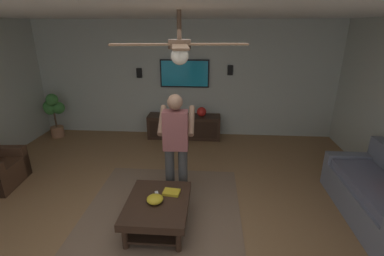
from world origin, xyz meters
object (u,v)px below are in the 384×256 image
at_px(coffee_table, 158,208).
at_px(wall_speaker_left, 230,70).
at_px(book, 172,192).
at_px(potted_plant_tall, 54,111).
at_px(wall_speaker_right, 139,73).
at_px(vase_round, 202,112).
at_px(remote_white, 157,195).
at_px(tv, 185,74).
at_px(person_standing, 176,141).
at_px(bowl, 155,199).
at_px(couch, 383,199).
at_px(ceiling_fan, 179,48).
at_px(media_console, 184,127).

height_order(coffee_table, wall_speaker_left, wall_speaker_left).
bearing_deg(book, potted_plant_tall, -34.67).
bearing_deg(wall_speaker_left, book, 164.21).
relative_size(potted_plant_tall, wall_speaker_right, 4.88).
distance_m(vase_round, wall_speaker_left, 1.15).
bearing_deg(book, wall_speaker_right, -62.94).
bearing_deg(remote_white, tv, 160.11).
bearing_deg(potted_plant_tall, tv, -82.66).
height_order(coffee_table, person_standing, person_standing).
xyz_separation_m(coffee_table, bowl, (-0.03, 0.02, 0.15)).
bearing_deg(couch, bowl, 8.44).
xyz_separation_m(tv, potted_plant_tall, (-0.40, 3.08, -0.85)).
distance_m(book, ceiling_fan, 2.05).
bearing_deg(wall_speaker_right, wall_speaker_left, -90.00).
distance_m(couch, person_standing, 2.95).
bearing_deg(coffee_table, wall_speaker_left, -17.43).
bearing_deg(wall_speaker_left, media_console, 103.67).
distance_m(coffee_table, potted_plant_tall, 4.30).
bearing_deg(bowl, couch, -82.46).
height_order(couch, tv, tv).
distance_m(person_standing, book, 0.76).
bearing_deg(media_console, bowl, -0.96).
relative_size(remote_white, vase_round, 0.68).
bearing_deg(bowl, wall_speaker_right, 16.41).
height_order(couch, potted_plant_tall, potted_plant_tall).
bearing_deg(bowl, potted_plant_tall, 44.82).
xyz_separation_m(coffee_table, book, (0.18, -0.16, 0.12)).
distance_m(media_console, potted_plant_tall, 3.10).
relative_size(media_console, person_standing, 1.04).
relative_size(media_console, bowl, 7.97).
bearing_deg(wall_speaker_left, remote_white, 161.55).
distance_m(tv, book, 3.40).
bearing_deg(wall_speaker_left, couch, -147.44).
bearing_deg(media_console, vase_round, 86.44).
xyz_separation_m(bowl, wall_speaker_right, (3.45, 1.02, 1.04)).
bearing_deg(vase_round, potted_plant_tall, 92.13).
distance_m(media_console, remote_white, 3.05).
bearing_deg(remote_white, wall_speaker_left, 142.66).
relative_size(media_console, vase_round, 7.73).
distance_m(media_console, bowl, 3.20).
distance_m(coffee_table, wall_speaker_right, 3.77).
height_order(tv, wall_speaker_right, tv).
bearing_deg(person_standing, potted_plant_tall, 53.23).
xyz_separation_m(wall_speaker_left, wall_speaker_right, (0.00, 2.11, -0.09)).
bearing_deg(media_console, book, 2.47).
bearing_deg(ceiling_fan, bowl, 41.73).
bearing_deg(person_standing, bowl, 165.31).
xyz_separation_m(remote_white, vase_round, (3.02, -0.47, 0.25)).
bearing_deg(wall_speaker_left, potted_plant_tall, 95.67).
xyz_separation_m(media_console, remote_white, (-3.05, 0.06, 0.14)).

